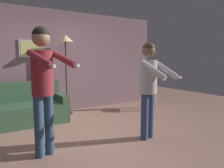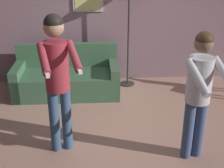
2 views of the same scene
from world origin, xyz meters
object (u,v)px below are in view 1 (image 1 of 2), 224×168
at_px(person_standing_left, 43,78).
at_px(person_standing_right, 149,82).
at_px(torchiere_lamp, 65,46).
at_px(couch, 20,111).
at_px(dining_chair_distant, 149,89).

height_order(person_standing_left, person_standing_right, person_standing_left).
bearing_deg(torchiere_lamp, couch, -165.55).
xyz_separation_m(person_standing_left, person_standing_right, (1.69, -0.29, -0.13)).
bearing_deg(torchiere_lamp, person_standing_right, -77.11).
xyz_separation_m(torchiere_lamp, dining_chair_distant, (2.16, -0.64, -1.17)).
distance_m(couch, person_standing_left, 2.00).
xyz_separation_m(couch, dining_chair_distant, (3.33, -0.34, 0.25)).
bearing_deg(dining_chair_distant, person_standing_left, -155.97).
distance_m(torchiere_lamp, dining_chair_distant, 2.54).
bearing_deg(couch, person_standing_left, -89.14).
relative_size(person_standing_left, dining_chair_distant, 1.97).
relative_size(person_standing_left, person_standing_right, 1.10).
height_order(couch, person_standing_right, person_standing_right).
xyz_separation_m(couch, person_standing_right, (1.72, -2.10, 0.72)).
bearing_deg(person_standing_left, person_standing_right, -9.69).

